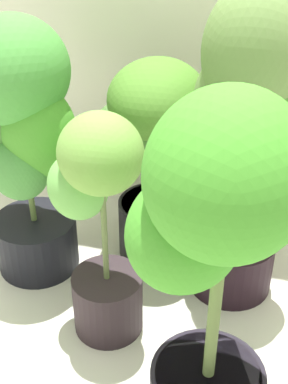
{
  "coord_description": "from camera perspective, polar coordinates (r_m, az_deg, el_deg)",
  "views": [
    {
      "loc": [
        0.41,
        -0.93,
        1.22
      ],
      "look_at": [
        0.09,
        0.27,
        0.42
      ],
      "focal_mm": 49.8,
      "sensor_mm": 36.0,
      "label": 1
    }
  ],
  "objects": [
    {
      "name": "potted_plant_center",
      "position": [
        1.43,
        -4.88,
        -3.01
      ],
      "size": [
        0.32,
        0.26,
        0.7
      ],
      "color": "#2C2025",
      "rests_on": "ground"
    },
    {
      "name": "potted_plant_back_left",
      "position": [
        1.64,
        -13.02,
        6.27
      ],
      "size": [
        0.45,
        0.45,
        0.86
      ],
      "color": "black",
      "rests_on": "ground"
    },
    {
      "name": "potted_plant_back_center",
      "position": [
        1.71,
        0.83,
        5.08
      ],
      "size": [
        0.42,
        0.39,
        0.71
      ],
      "color": "black",
      "rests_on": "ground"
    },
    {
      "name": "potted_plant_back_right",
      "position": [
        1.51,
        10.87,
        6.17
      ],
      "size": [
        0.39,
        0.39,
        0.97
      ],
      "color": "black",
      "rests_on": "ground"
    },
    {
      "name": "potted_plant_front_right",
      "position": [
        1.07,
        7.17,
        -6.97
      ],
      "size": [
        0.4,
        0.36,
        0.9
      ],
      "color": "black",
      "rests_on": "ground"
    },
    {
      "name": "ground_plane",
      "position": [
        1.59,
        -5.81,
        -17.62
      ],
      "size": [
        8.0,
        8.0,
        0.0
      ],
      "primitive_type": "plane",
      "color": "silver",
      "rests_on": "ground"
    }
  ]
}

